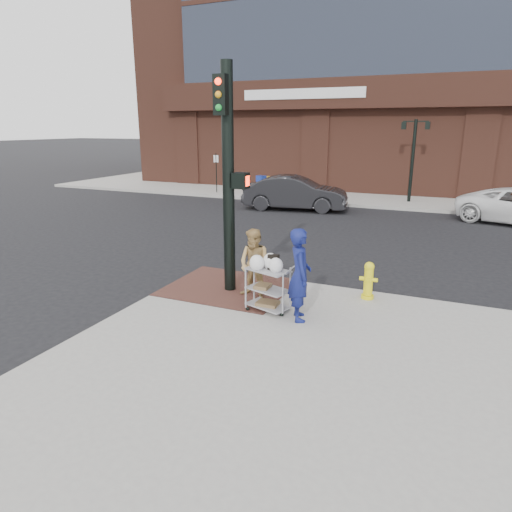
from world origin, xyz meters
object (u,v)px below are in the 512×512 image
at_px(fire_hydrant, 368,280).
at_px(sedan_dark, 295,193).
at_px(woman_blue, 300,275).
at_px(utility_cart, 268,285).
at_px(traffic_signal_pole, 229,174).
at_px(lamp_post, 413,152).
at_px(pedestrian_tan, 255,264).

bearing_deg(fire_hydrant, sedan_dark, 116.60).
xyz_separation_m(woman_blue, sedan_dark, (-4.31, 12.37, -0.27)).
relative_size(woman_blue, utility_cart, 1.52).
bearing_deg(utility_cart, traffic_signal_pole, 147.96).
height_order(lamp_post, fire_hydrant, lamp_post).
distance_m(sedan_dark, utility_cart, 12.74).
xyz_separation_m(pedestrian_tan, fire_hydrant, (2.32, 0.95, -0.35)).
distance_m(lamp_post, utility_cart, 16.18).
bearing_deg(traffic_signal_pole, pedestrian_tan, -17.08).
relative_size(traffic_signal_pole, fire_hydrant, 5.93).
height_order(traffic_signal_pole, fire_hydrant, traffic_signal_pole).
xyz_separation_m(traffic_signal_pole, woman_blue, (1.99, -0.94, -1.76)).
height_order(woman_blue, sedan_dark, woman_blue).
height_order(traffic_signal_pole, pedestrian_tan, traffic_signal_pole).
bearing_deg(fire_hydrant, pedestrian_tan, -157.71).
bearing_deg(sedan_dark, pedestrian_tan, -174.19).
bearing_deg(woman_blue, sedan_dark, -6.77).
height_order(lamp_post, traffic_signal_pole, traffic_signal_pole).
bearing_deg(fire_hydrant, utility_cart, -139.36).
xyz_separation_m(lamp_post, traffic_signal_pole, (-2.48, -15.23, 0.21)).
distance_m(woman_blue, utility_cart, 0.83).
bearing_deg(lamp_post, utility_cart, -94.33).
bearing_deg(pedestrian_tan, woman_blue, -19.37).
bearing_deg(utility_cart, pedestrian_tan, 133.79).
bearing_deg(lamp_post, woman_blue, -91.73).
xyz_separation_m(traffic_signal_pole, pedestrian_tan, (0.72, -0.22, -1.90)).
relative_size(woman_blue, pedestrian_tan, 1.18).
bearing_deg(sedan_dark, traffic_signal_pole, -177.32).
distance_m(pedestrian_tan, utility_cart, 0.82).
relative_size(traffic_signal_pole, utility_cart, 4.14).
xyz_separation_m(woman_blue, pedestrian_tan, (-1.27, 0.72, -0.14)).
bearing_deg(utility_cart, lamp_post, 85.67).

